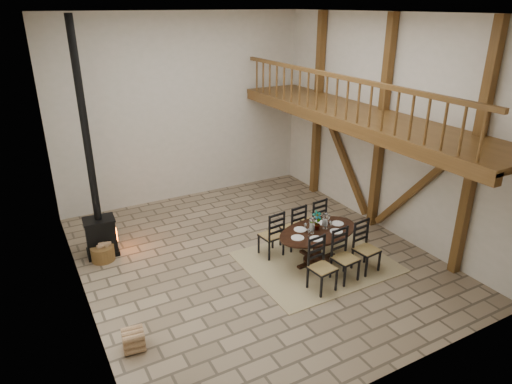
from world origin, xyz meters
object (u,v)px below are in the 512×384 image
wood_stove (97,208)px  log_basket (103,253)px  log_stack (133,340)px  dining_table (317,246)px

wood_stove → log_basket: wood_stove is taller
log_stack → dining_table: bearing=10.4°
wood_stove → log_stack: 3.47m
wood_stove → log_basket: bearing=-96.4°
wood_stove → log_stack: (-0.19, -3.34, -0.95)m
wood_stove → log_basket: (-0.05, -0.27, -0.94)m
dining_table → wood_stove: bearing=140.4°
dining_table → log_stack: 4.21m
log_stack → wood_stove: bearing=86.7°
dining_table → log_basket: bearing=143.6°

